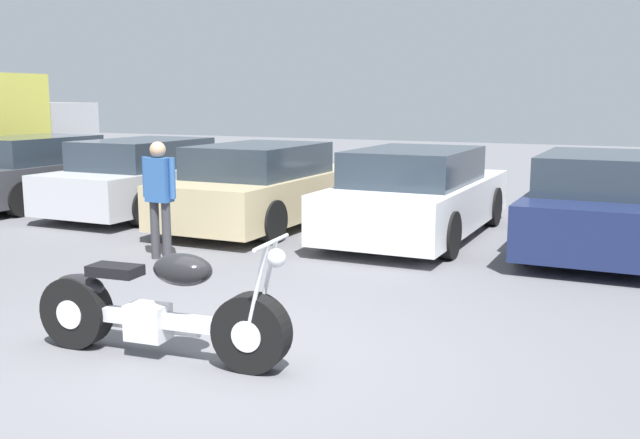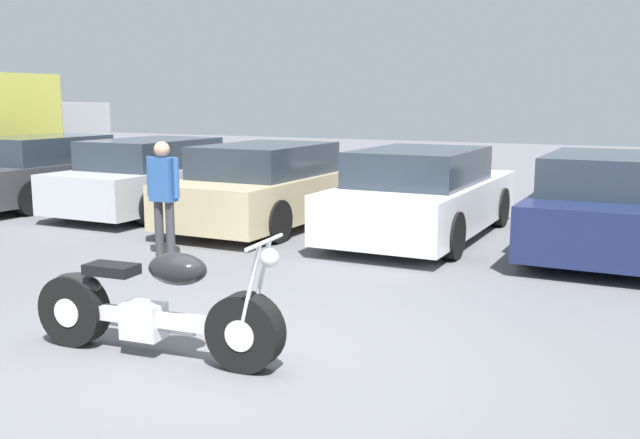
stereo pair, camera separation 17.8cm
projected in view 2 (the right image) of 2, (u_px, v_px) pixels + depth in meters
name	position (u px, v px, depth m)	size (l,w,h in m)	color
ground_plane	(226.00, 359.00, 5.93)	(60.00, 60.00, 0.00)	slate
motorcycle	(152.00, 309.00, 5.94)	(2.32, 0.62, 1.07)	black
parked_car_dark_grey	(51.00, 171.00, 14.63)	(1.92, 4.55, 1.39)	#3D3D42
parked_car_silver	(159.00, 177.00, 13.58)	(1.92, 4.55, 1.39)	#BCBCC1
parked_car_champagne	(272.00, 186.00, 12.14)	(1.92, 4.55, 1.39)	#C6B284
parked_car_white	(423.00, 195.00, 11.04)	(1.92, 4.55, 1.39)	white
parked_car_navy	(609.00, 205.00, 10.07)	(1.92, 4.55, 1.39)	#19234C
person_standing	(163.00, 190.00, 9.51)	(0.52, 0.21, 1.58)	#38383D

